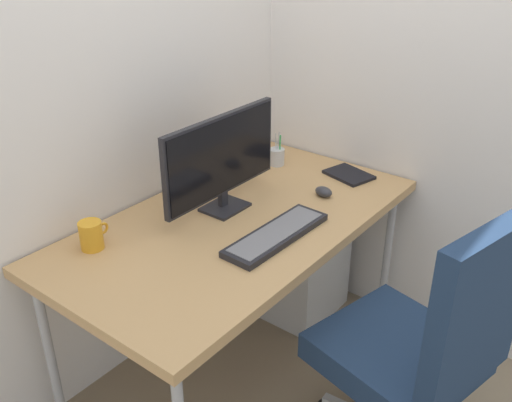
{
  "coord_description": "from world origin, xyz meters",
  "views": [
    {
      "loc": [
        -1.52,
        -1.28,
        1.83
      ],
      "look_at": [
        0.01,
        -0.08,
        0.85
      ],
      "focal_mm": 39.82,
      "sensor_mm": 36.0,
      "label": 1
    }
  ],
  "objects_px": {
    "keyboard": "(276,234)",
    "notebook": "(349,175)",
    "monitor": "(222,159)",
    "mouse": "(324,192)",
    "pen_holder": "(277,156)",
    "coffee_mug": "(91,235)",
    "office_chair": "(423,344)",
    "filing_cabinet": "(288,249)"
  },
  "relations": [
    {
      "from": "office_chair",
      "to": "monitor",
      "type": "xyz_separation_m",
      "value": [
        0.04,
        0.91,
        0.43
      ]
    },
    {
      "from": "mouse",
      "to": "pen_holder",
      "type": "xyz_separation_m",
      "value": [
        0.16,
        0.36,
        0.02
      ]
    },
    {
      "from": "office_chair",
      "to": "mouse",
      "type": "xyz_separation_m",
      "value": [
        0.38,
        0.64,
        0.23
      ]
    },
    {
      "from": "filing_cabinet",
      "to": "notebook",
      "type": "xyz_separation_m",
      "value": [
        0.13,
        -0.24,
        0.43
      ]
    },
    {
      "from": "pen_holder",
      "to": "coffee_mug",
      "type": "relative_size",
      "value": 1.37
    },
    {
      "from": "office_chair",
      "to": "mouse",
      "type": "height_order",
      "value": "office_chair"
    },
    {
      "from": "keyboard",
      "to": "notebook",
      "type": "height_order",
      "value": "keyboard"
    },
    {
      "from": "office_chair",
      "to": "keyboard",
      "type": "relative_size",
      "value": 2.18
    },
    {
      "from": "office_chair",
      "to": "mouse",
      "type": "bearing_deg",
      "value": 59.23
    },
    {
      "from": "office_chair",
      "to": "keyboard",
      "type": "bearing_deg",
      "value": 92.19
    },
    {
      "from": "keyboard",
      "to": "notebook",
      "type": "distance_m",
      "value": 0.66
    },
    {
      "from": "monitor",
      "to": "notebook",
      "type": "relative_size",
      "value": 3.07
    },
    {
      "from": "coffee_mug",
      "to": "mouse",
      "type": "bearing_deg",
      "value": -26.45
    },
    {
      "from": "coffee_mug",
      "to": "pen_holder",
      "type": "bearing_deg",
      "value": -4.02
    },
    {
      "from": "filing_cabinet",
      "to": "monitor",
      "type": "relative_size",
      "value": 1.03
    },
    {
      "from": "monitor",
      "to": "keyboard",
      "type": "relative_size",
      "value": 1.29
    },
    {
      "from": "pen_holder",
      "to": "notebook",
      "type": "xyz_separation_m",
      "value": [
        0.09,
        -0.34,
        -0.04
      ]
    },
    {
      "from": "keyboard",
      "to": "monitor",
      "type": "bearing_deg",
      "value": 79.13
    },
    {
      "from": "office_chair",
      "to": "mouse",
      "type": "relative_size",
      "value": 13.05
    },
    {
      "from": "office_chair",
      "to": "filing_cabinet",
      "type": "relative_size",
      "value": 1.63
    },
    {
      "from": "filing_cabinet",
      "to": "coffee_mug",
      "type": "height_order",
      "value": "coffee_mug"
    },
    {
      "from": "filing_cabinet",
      "to": "notebook",
      "type": "distance_m",
      "value": 0.51
    },
    {
      "from": "monitor",
      "to": "mouse",
      "type": "xyz_separation_m",
      "value": [
        0.35,
        -0.27,
        -0.2
      ]
    },
    {
      "from": "notebook",
      "to": "coffee_mug",
      "type": "xyz_separation_m",
      "value": [
        -1.13,
        0.42,
        0.05
      ]
    },
    {
      "from": "keyboard",
      "to": "coffee_mug",
      "type": "distance_m",
      "value": 0.67
    },
    {
      "from": "office_chair",
      "to": "monitor",
      "type": "relative_size",
      "value": 1.68
    },
    {
      "from": "mouse",
      "to": "coffee_mug",
      "type": "xyz_separation_m",
      "value": [
        -0.88,
        0.44,
        0.03
      ]
    },
    {
      "from": "notebook",
      "to": "mouse",
      "type": "bearing_deg",
      "value": -160.76
    },
    {
      "from": "mouse",
      "to": "office_chair",
      "type": "bearing_deg",
      "value": -113.85
    },
    {
      "from": "office_chair",
      "to": "keyboard",
      "type": "xyz_separation_m",
      "value": [
        -0.02,
        0.6,
        0.22
      ]
    },
    {
      "from": "mouse",
      "to": "filing_cabinet",
      "type": "bearing_deg",
      "value": 71.68
    },
    {
      "from": "office_chair",
      "to": "coffee_mug",
      "type": "bearing_deg",
      "value": 114.47
    },
    {
      "from": "pen_holder",
      "to": "mouse",
      "type": "bearing_deg",
      "value": -113.38
    },
    {
      "from": "monitor",
      "to": "coffee_mug",
      "type": "xyz_separation_m",
      "value": [
        -0.53,
        0.17,
        -0.17
      ]
    },
    {
      "from": "monitor",
      "to": "keyboard",
      "type": "bearing_deg",
      "value": -100.87
    },
    {
      "from": "monitor",
      "to": "mouse",
      "type": "distance_m",
      "value": 0.48
    },
    {
      "from": "keyboard",
      "to": "notebook",
      "type": "relative_size",
      "value": 2.37
    },
    {
      "from": "keyboard",
      "to": "notebook",
      "type": "xyz_separation_m",
      "value": [
        0.66,
        0.07,
        -0.01
      ]
    },
    {
      "from": "coffee_mug",
      "to": "notebook",
      "type": "bearing_deg",
      "value": -20.27
    },
    {
      "from": "office_chair",
      "to": "filing_cabinet",
      "type": "bearing_deg",
      "value": 60.76
    },
    {
      "from": "monitor",
      "to": "coffee_mug",
      "type": "bearing_deg",
      "value": 162.56
    },
    {
      "from": "mouse",
      "to": "pen_holder",
      "type": "distance_m",
      "value": 0.4
    }
  ]
}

